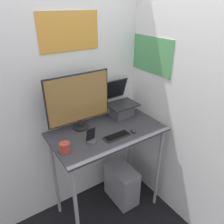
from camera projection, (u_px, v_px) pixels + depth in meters
name	position (u px, v px, depth m)	size (l,w,h in m)	color
wall_back	(86.00, 89.00, 2.18)	(6.00, 0.06, 2.60)	silver
wall_side_right	(181.00, 98.00, 1.98)	(0.06, 6.00, 2.60)	silver
desk	(107.00, 144.00, 2.10)	(1.05, 0.60, 1.01)	#333338
laptop	(121.00, 107.00, 2.26)	(0.30, 0.31, 0.36)	#4C4C51
monitor	(79.00, 101.00, 1.95)	(0.61, 0.15, 0.53)	black
keyboard	(117.00, 136.00, 1.93)	(0.24, 0.09, 0.02)	black
mouse	(134.00, 131.00, 2.00)	(0.04, 0.06, 0.03)	#262626
cell_phone	(91.00, 138.00, 1.84)	(0.08, 0.08, 0.14)	#4C4C51
computer_tower	(122.00, 184.00, 2.50)	(0.23, 0.40, 0.44)	gray
mug	(65.00, 147.00, 1.73)	(0.08, 0.08, 0.08)	#9E382D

